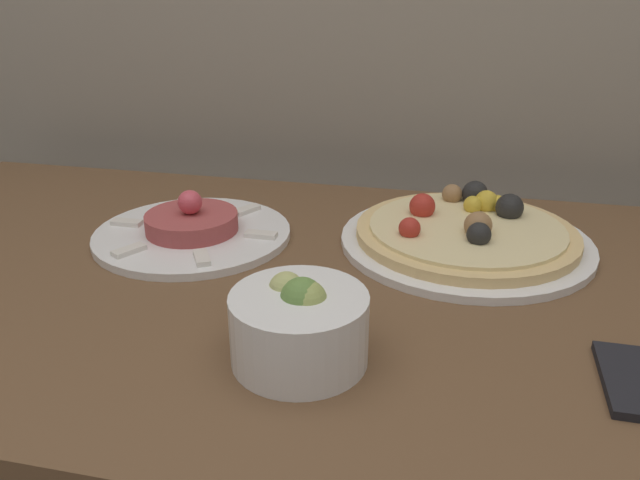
{
  "coord_description": "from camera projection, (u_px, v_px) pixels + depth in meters",
  "views": [
    {
      "loc": [
        0.18,
        -0.29,
        1.12
      ],
      "look_at": [
        0.04,
        0.34,
        0.84
      ],
      "focal_mm": 35.0,
      "sensor_mm": 36.0,
      "label": 1
    }
  ],
  "objects": [
    {
      "name": "small_bowl",
      "position": [
        299.0,
        324.0,
        0.54
      ],
      "size": [
        0.12,
        0.12,
        0.08
      ],
      "color": "white",
      "rests_on": "dining_table"
    },
    {
      "name": "tartare_plate",
      "position": [
        192.0,
        229.0,
        0.8
      ],
      "size": [
        0.25,
        0.25,
        0.06
      ],
      "color": "white",
      "rests_on": "dining_table"
    },
    {
      "name": "dining_table",
      "position": [
        287.0,
        368.0,
        0.76
      ],
      "size": [
        1.24,
        0.65,
        0.8
      ],
      "color": "brown",
      "rests_on": "ground_plane"
    },
    {
      "name": "pizza_plate",
      "position": [
        466.0,
        233.0,
        0.78
      ],
      "size": [
        0.31,
        0.31,
        0.06
      ],
      "color": "white",
      "rests_on": "dining_table"
    }
  ]
}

